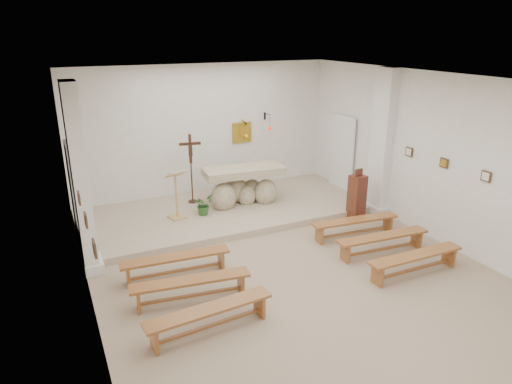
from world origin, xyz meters
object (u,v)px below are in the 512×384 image
lectern (177,195)px  crucifix_stand (191,164)px  altar (243,188)px  bench_right_front (355,224)px  bench_right_second (382,240)px  donation_pedestal (357,197)px  bench_left_third (210,314)px  bench_left_second (191,285)px  bench_right_third (415,259)px  bench_left_front (176,261)px

lectern → crucifix_stand: size_ratio=0.67×
altar → bench_right_front: altar is taller
bench_right_second → donation_pedestal: bearing=73.1°
crucifix_stand → bench_left_third: 5.25m
lectern → bench_right_front: size_ratio=0.59×
altar → donation_pedestal: size_ratio=1.65×
bench_left_second → bench_right_third: bearing=-5.2°
bench_right_third → lectern: bearing=128.8°
bench_left_second → bench_left_third: size_ratio=1.00×
bench_right_second → bench_left_third: size_ratio=1.00×
altar → bench_right_front: (1.51, -2.59, -0.23)m
donation_pedestal → bench_left_third: size_ratio=0.62×
lectern → bench_left_third: bearing=-114.0°
donation_pedestal → bench_left_front: (-4.67, -0.85, -0.23)m
altar → crucifix_stand: bearing=157.2°
bench_left_second → bench_right_second: (3.99, 0.00, 0.00)m
bench_left_third → bench_right_third: (3.99, 0.00, 0.00)m
bench_left_third → lectern: bearing=75.8°
altar → bench_right_front: bearing=-54.6°
bench_left_second → bench_left_third: (-0.00, -0.91, 0.00)m
bench_left_front → bench_right_second: size_ratio=1.00×
altar → bench_right_third: 4.66m
crucifix_stand → bench_right_front: 4.23m
lectern → bench_right_front: bearing=-49.8°
bench_right_second → bench_right_third: bearing=-85.8°
crucifix_stand → bench_left_third: size_ratio=0.88×
bench_left_front → crucifix_stand: bearing=71.4°
lectern → donation_pedestal: bearing=-34.9°
altar → crucifix_stand: (-1.14, 0.60, 0.62)m
altar → bench_right_front: 3.01m
bench_left_second → bench_left_front: bearing=97.5°
bench_right_second → bench_left_third: same height
lectern → bench_right_third: 5.31m
donation_pedestal → bench_left_third: bearing=-157.3°
crucifix_stand → bench_right_second: 4.95m
bench_left_third → donation_pedestal: bearing=25.2°
bench_left_third → bench_right_third: 3.99m
bench_left_front → bench_left_third: bearing=-85.7°
altar → bench_left_front: 3.60m
lectern → donation_pedestal: lectern is taller
bench_left_front → bench_right_third: 4.38m
crucifix_stand → bench_left_third: bearing=-94.6°
bench_left_third → bench_right_third: size_ratio=1.01×
bench_right_front → lectern: bearing=150.1°
donation_pedestal → bench_left_front: bearing=-176.7°
bench_right_second → bench_right_third: 0.91m
bench_left_third → altar: bearing=56.1°
bench_left_front → bench_left_second: 0.91m
bench_left_front → bench_right_second: (3.99, -0.91, 0.00)m
lectern → bench_left_third: size_ratio=0.59×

